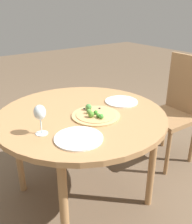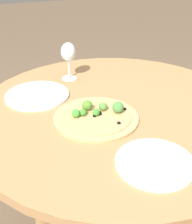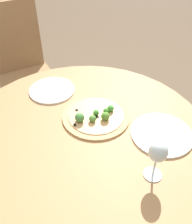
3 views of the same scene
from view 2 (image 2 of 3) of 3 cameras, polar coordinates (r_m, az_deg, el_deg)
dining_table at (r=1.27m, az=3.52°, el=-1.93°), size 1.14×1.14×0.71m
pizza at (r=1.16m, az=0.08°, el=-0.73°), size 0.32×0.32×0.06m
wine_glass at (r=1.45m, az=-5.09°, el=10.64°), size 0.07×0.07×0.18m
plate_near at (r=1.35m, az=-10.71°, el=3.05°), size 0.27×0.27×0.01m
plate_far at (r=0.97m, az=10.74°, el=-9.11°), size 0.24×0.24×0.01m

